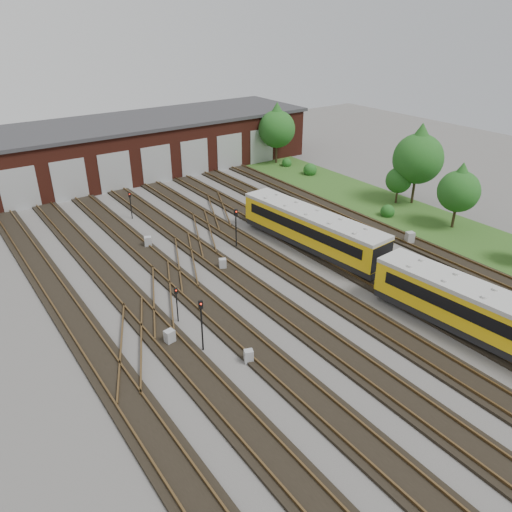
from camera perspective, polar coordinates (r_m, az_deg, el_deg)
ground at (r=33.17m, az=9.89°, el=-8.05°), size 120.00×120.00×0.00m
track_network at (r=33.34m, az=8.99°, el=-7.54°), size 30.40×70.00×0.33m
maintenance_shed at (r=63.88m, az=-16.17°, el=11.63°), size 51.00×12.50×6.35m
grass_verge at (r=51.93m, az=17.30°, el=4.38°), size 8.00×55.00×0.05m
metro_train at (r=33.56m, az=24.66°, el=-6.10°), size 3.84×46.71×3.00m
signal_mast_0 at (r=32.78m, az=-9.06°, el=-5.01°), size 0.23×0.22×2.54m
signal_mast_1 at (r=29.67m, az=-6.25°, el=-7.21°), size 0.29×0.27×3.48m
signal_mast_2 at (r=49.91m, az=-14.16°, el=6.02°), size 0.26×0.25×2.70m
signal_mast_3 at (r=42.08m, az=-2.31°, el=3.71°), size 0.28×0.27×3.56m
relay_cabinet_0 at (r=31.43m, az=-9.83°, el=-9.13°), size 0.65×0.57×0.98m
relay_cabinet_1 at (r=43.89m, az=-12.23°, el=1.56°), size 0.74×0.69×0.99m
relay_cabinet_2 at (r=29.58m, az=-0.84°, el=-11.41°), size 0.63×0.58×0.85m
relay_cabinet_3 at (r=39.39m, az=-3.83°, el=-0.94°), size 0.69×0.65×0.92m
relay_cabinet_4 at (r=45.48m, az=17.16°, el=1.96°), size 0.82×0.75×1.13m
tree_0 at (r=66.22m, az=2.40°, el=14.79°), size 4.76×4.76×7.88m
tree_1 at (r=54.19m, az=16.03°, el=8.65°), size 2.67×2.67×4.43m
tree_2 at (r=53.97m, az=18.12°, el=11.15°), size 5.08×5.08×8.42m
tree_4 at (r=49.18m, az=22.25°, el=7.37°), size 3.80×3.80×6.30m
bush_0 at (r=51.09m, az=14.83°, el=5.15°), size 1.39×1.39×1.39m
bush_1 at (r=62.65m, az=6.20°, el=9.96°), size 1.66×1.66×1.66m
bush_2 at (r=65.93m, az=3.54°, el=10.73°), size 1.26×1.26×1.26m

